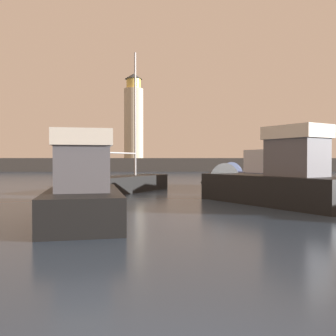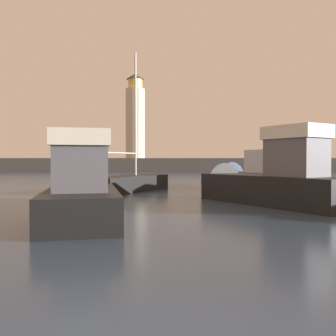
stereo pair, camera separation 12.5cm
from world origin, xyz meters
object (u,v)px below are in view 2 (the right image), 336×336
(motorboat_1, at_px, (82,193))
(sailboat_moored, at_px, (130,183))
(lighthouse, at_px, (135,118))
(motorboat_5, at_px, (258,181))
(motorboat_4, at_px, (247,176))

(motorboat_1, height_order, sailboat_moored, sailboat_moored)
(motorboat_1, relative_size, sailboat_moored, 0.85)
(lighthouse, bearing_deg, motorboat_1, -87.88)
(motorboat_5, bearing_deg, motorboat_1, -149.98)
(sailboat_moored, bearing_deg, motorboat_5, -43.20)
(motorboat_5, relative_size, sailboat_moored, 1.01)
(motorboat_1, xyz_separation_m, motorboat_5, (7.20, 4.16, 0.17))
(motorboat_5, distance_m, sailboat_moored, 8.83)
(motorboat_4, relative_size, motorboat_5, 0.97)
(motorboat_4, bearing_deg, sailboat_moored, -159.62)
(lighthouse, distance_m, motorboat_4, 42.76)
(lighthouse, height_order, motorboat_4, lighthouse)
(lighthouse, distance_m, motorboat_5, 51.03)
(lighthouse, relative_size, motorboat_1, 2.03)
(motorboat_4, xyz_separation_m, sailboat_moored, (-8.04, -2.99, -0.27))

